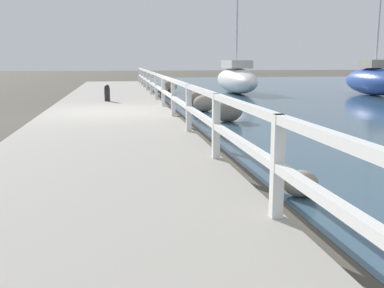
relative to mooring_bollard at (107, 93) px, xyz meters
name	(u,v)px	position (x,y,z in m)	size (l,w,h in m)	color
ground_plane	(109,120)	(0.09, -3.20, -0.51)	(120.00, 120.00, 0.00)	#4C473D
dock_walkway	(108,116)	(0.09, -3.20, -0.40)	(3.45, 36.00, 0.23)	#9E998E
railing	(168,88)	(1.72, -3.20, 0.34)	(0.10, 32.50, 0.92)	white
boulder_near_dock	(196,99)	(3.14, 0.41, -0.27)	(0.64, 0.57, 0.48)	slate
boulder_mid_strip	(169,87)	(2.91, 7.02, -0.22)	(0.77, 0.70, 0.58)	slate
boulder_upstream	(163,90)	(2.48, 6.06, -0.32)	(0.52, 0.47, 0.39)	gray
boulder_far_strip	(228,111)	(3.20, -4.10, -0.22)	(0.79, 0.71, 0.59)	slate
boulder_downstream	(301,184)	(2.47, -10.69, -0.35)	(0.42, 0.38, 0.32)	gray
boulder_water_edge	(204,103)	(3.05, -1.65, -0.25)	(0.70, 0.63, 0.52)	gray
mooring_bollard	(107,93)	(0.00, 0.00, 0.00)	(0.19, 0.19, 0.57)	black
sailboat_blue	(375,80)	(12.09, 3.71, 0.18)	(1.58, 4.45, 6.22)	#2D4C9E
sailboat_white	(236,79)	(6.13, 6.12, 0.18)	(1.60, 5.92, 5.79)	white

